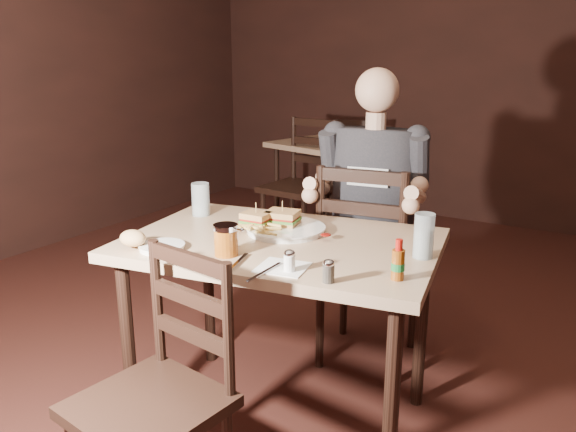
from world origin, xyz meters
The scene contains 24 objects.
room_shell centered at (0.00, 0.00, 1.40)m, with size 7.00×7.00×7.00m.
main_table centered at (-0.24, 0.12, 0.68)m, with size 1.26×0.95×0.77m.
bg_table centered at (-1.25, 2.50, 0.68)m, with size 0.97×0.97×0.77m.
chair_far centered at (-0.14, 0.76, 0.49)m, with size 0.45×0.50×0.98m, color black, non-canonical shape.
chair_near centered at (-0.28, -0.56, 0.43)m, with size 0.40×0.44×0.87m, color black, non-canonical shape.
bg_chair_far centered at (-1.25, 3.05, 0.46)m, with size 0.43×0.47×0.92m, color black, non-canonical shape.
bg_chair_near centered at (-1.25, 1.95, 0.50)m, with size 0.46×0.50×0.99m, color black, non-canonical shape.
diner centered at (-0.14, 0.71, 0.95)m, with size 0.51×0.40×0.88m, color #2D2B30, non-canonical shape.
dinner_plate centered at (-0.27, 0.21, 0.78)m, with size 0.30×0.30×0.02m, color white.
sandwich_left centered at (-0.38, 0.15, 0.83)m, with size 0.10×0.09×0.09m, color tan, non-canonical shape.
sandwich_right centered at (-0.30, 0.23, 0.84)m, with size 0.12×0.10×0.10m, color tan, non-canonical shape.
fries_pile centered at (-0.35, 0.12, 0.81)m, with size 0.22×0.16×0.04m, color #F4C55E, non-canonical shape.
ketchup_dollop centered at (-0.09, 0.19, 0.79)m, with size 0.04×0.04×0.01m, color maroon.
glass_left centered at (-0.72, 0.22, 0.84)m, with size 0.08×0.08×0.14m, color silver.
glass_right centered at (0.28, 0.20, 0.85)m, with size 0.07×0.07×0.15m, color silver.
hot_sauce centered at (0.28, -0.03, 0.83)m, with size 0.04×0.04×0.13m, color #88420F, non-canonical shape.
salt_shaker centered at (-0.04, -0.15, 0.80)m, with size 0.04×0.04×0.07m, color white, non-canonical shape.
pepper_shaker centered at (0.10, -0.16, 0.80)m, with size 0.04×0.04×0.07m, color #38332D, non-canonical shape.
syrup_dispenser centered at (-0.31, -0.13, 0.83)m, with size 0.09×0.09×0.11m, color #88420F, non-canonical shape.
napkin centered at (-0.08, -0.13, 0.77)m, with size 0.16×0.15×0.00m, color white.
knife centered at (-0.10, -0.20, 0.78)m, with size 0.01×0.19×0.00m, color silver.
fork centered at (-0.22, -0.18, 0.78)m, with size 0.01×0.17×0.01m, color silver.
side_plate centered at (-0.54, -0.20, 0.78)m, with size 0.16×0.16×0.01m, color white.
bread_roll centered at (-0.63, -0.25, 0.81)m, with size 0.10×0.08×0.06m, color tan.
Camera 1 is at (0.83, -1.58, 1.42)m, focal length 35.00 mm.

